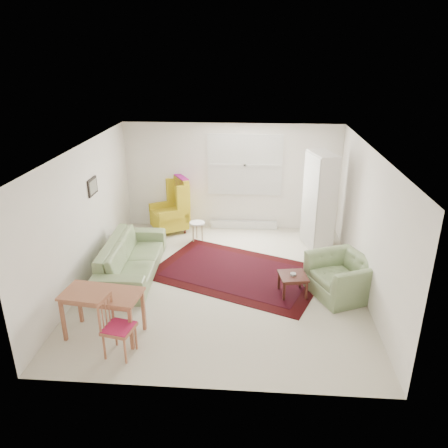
# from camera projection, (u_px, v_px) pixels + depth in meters

# --- Properties ---
(room) EXTENTS (5.04, 5.54, 2.51)m
(room) POSITION_uv_depth(u_px,v_px,m) (225.00, 215.00, 7.85)
(room) COLOR beige
(room) RESTS_ON ground
(rug) EXTENTS (3.65, 3.05, 0.03)m
(rug) POSITION_uv_depth(u_px,v_px,m) (237.00, 272.00, 8.45)
(rug) COLOR black
(rug) RESTS_ON ground
(sofa) EXTENTS (1.01, 2.39, 0.95)m
(sofa) POSITION_uv_depth(u_px,v_px,m) (131.00, 251.00, 8.26)
(sofa) COLOR gray
(sofa) RESTS_ON ground
(armchair) EXTENTS (1.30, 1.37, 0.84)m
(armchair) POSITION_uv_depth(u_px,v_px,m) (342.00, 273.00, 7.57)
(armchair) COLOR gray
(armchair) RESTS_ON ground
(wingback_chair) EXTENTS (1.07, 1.06, 1.31)m
(wingback_chair) POSITION_uv_depth(u_px,v_px,m) (168.00, 205.00, 10.15)
(wingback_chair) COLOR yellow
(wingback_chair) RESTS_ON ground
(coffee_table) EXTENTS (0.54, 0.54, 0.38)m
(coffee_table) POSITION_uv_depth(u_px,v_px,m) (292.00, 284.00, 7.67)
(coffee_table) COLOR #441B15
(coffee_table) RESTS_ON ground
(stool) EXTENTS (0.41, 0.41, 0.45)m
(stool) POSITION_uv_depth(u_px,v_px,m) (197.00, 231.00, 9.81)
(stool) COLOR white
(stool) RESTS_ON ground
(cabinet) EXTENTS (0.64, 0.92, 2.08)m
(cabinet) POSITION_uv_depth(u_px,v_px,m) (319.00, 201.00, 9.23)
(cabinet) COLOR white
(cabinet) RESTS_ON ground
(desk) EXTENTS (1.22, 0.71, 0.73)m
(desk) POSITION_uv_depth(u_px,v_px,m) (104.00, 314.00, 6.51)
(desk) COLOR #A96444
(desk) RESTS_ON ground
(desk_chair) EXTENTS (0.47, 0.47, 0.91)m
(desk_chair) POSITION_uv_depth(u_px,v_px,m) (119.00, 327.00, 6.05)
(desk_chair) COLOR #A96444
(desk_chair) RESTS_ON ground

